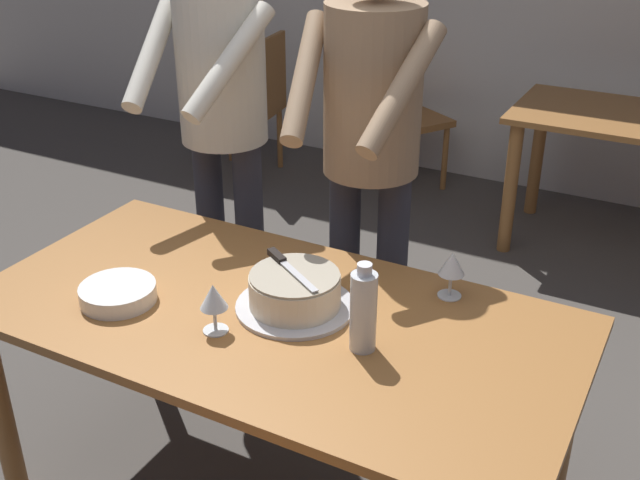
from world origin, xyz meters
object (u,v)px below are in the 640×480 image
at_px(plate_stack, 118,293).
at_px(wine_glass_near, 214,298).
at_px(cake_on_platter, 295,292).
at_px(background_table, 613,145).
at_px(person_cutting_cake, 371,136).
at_px(background_chair_2, 399,107).
at_px(wine_glass_far, 452,265).
at_px(cake_knife, 283,262).
at_px(background_chair_0, 252,101).
at_px(main_dining_table, 272,343).
at_px(water_bottle, 363,310).
at_px(person_standing_beside, 222,107).

height_order(plate_stack, wine_glass_near, wine_glass_near).
relative_size(cake_on_platter, background_table, 0.34).
height_order(person_cutting_cake, background_chair_2, person_cutting_cake).
relative_size(wine_glass_far, person_cutting_cake, 0.08).
relative_size(cake_knife, background_chair_0, 0.27).
xyz_separation_m(plate_stack, background_chair_2, (-0.34, 2.90, -0.28)).
xyz_separation_m(background_table, background_chair_2, (-1.31, 0.34, -0.09)).
distance_m(cake_on_platter, cake_knife, 0.10).
height_order(main_dining_table, background_chair_0, background_chair_0).
xyz_separation_m(water_bottle, person_cutting_cake, (-0.30, 0.68, 0.21)).
relative_size(main_dining_table, water_bottle, 6.88).
relative_size(water_bottle, person_cutting_cake, 0.15).
height_order(cake_on_platter, background_table, cake_on_platter).
relative_size(wine_glass_near, person_standing_beside, 0.08).
bearing_deg(cake_knife, cake_on_platter, -32.28).
distance_m(cake_on_platter, water_bottle, 0.28).
distance_m(main_dining_table, wine_glass_far, 0.56).
height_order(cake_knife, water_bottle, water_bottle).
distance_m(cake_knife, plate_stack, 0.49).
xyz_separation_m(cake_knife, wine_glass_near, (-0.07, -0.24, -0.01)).
bearing_deg(cake_on_platter, main_dining_table, -132.60).
relative_size(cake_knife, plate_stack, 1.09).
xyz_separation_m(cake_on_platter, person_standing_beside, (-0.66, 0.62, 0.27)).
xyz_separation_m(plate_stack, wine_glass_far, (0.83, 0.48, 0.08)).
xyz_separation_m(wine_glass_far, background_chair_2, (-1.18, 2.42, -0.36)).
distance_m(main_dining_table, cake_on_platter, 0.17).
xyz_separation_m(wine_glass_near, wine_glass_far, (0.50, 0.47, 0.00)).
bearing_deg(background_chair_0, wine_glass_near, -59.03).
xyz_separation_m(cake_on_platter, background_chair_2, (-0.81, 2.69, -0.31)).
distance_m(wine_glass_far, background_chair_2, 2.71).
bearing_deg(person_standing_beside, cake_knife, -44.27).
height_order(plate_stack, background_chair_2, background_chair_2).
relative_size(person_cutting_cake, background_chair_0, 1.91).
xyz_separation_m(wine_glass_far, water_bottle, (-0.11, -0.36, 0.01)).
bearing_deg(background_chair_0, plate_stack, -64.94).
bearing_deg(cake_knife, wine_glass_far, 28.58).
distance_m(wine_glass_near, water_bottle, 0.40).
bearing_deg(wine_glass_near, cake_knife, 73.55).
bearing_deg(background_chair_2, background_chair_0, -158.76).
bearing_deg(wine_glass_far, background_table, 86.18).
bearing_deg(water_bottle, person_cutting_cake, 113.86).
distance_m(person_cutting_cake, background_table, 1.91).
xyz_separation_m(main_dining_table, background_chair_0, (-1.62, 2.41, -0.15)).
bearing_deg(plate_stack, background_table, 69.18).
xyz_separation_m(plate_stack, wine_glass_near, (0.34, 0.00, 0.08)).
relative_size(cake_on_platter, cake_knife, 1.42).
bearing_deg(plate_stack, person_standing_beside, 102.81).
relative_size(plate_stack, background_chair_2, 0.24).
height_order(main_dining_table, background_chair_2, background_chair_2).
bearing_deg(cake_on_platter, background_table, 77.91).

